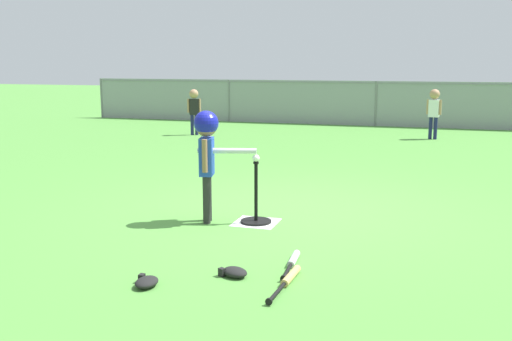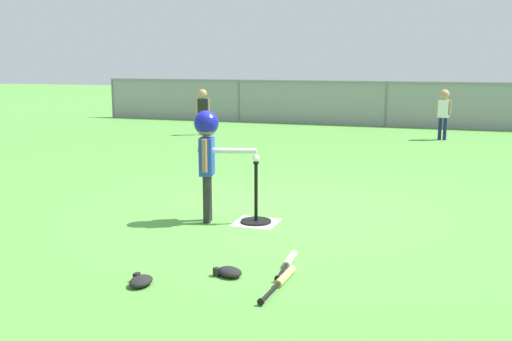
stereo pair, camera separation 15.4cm
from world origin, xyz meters
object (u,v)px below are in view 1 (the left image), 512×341
(batter_child, at_px, (207,143))
(fielder_deep_center, at_px, (194,106))
(spare_bat_wood, at_px, (288,279))
(batting_tee, at_px, (256,213))
(baseball_on_tee, at_px, (256,158))
(glove_near_bats, at_px, (146,282))
(spare_bat_silver, at_px, (292,261))
(fielder_near_left, at_px, (434,107))
(glove_by_plate, at_px, (234,272))

(batter_child, height_order, fielder_deep_center, batter_child)
(fielder_deep_center, relative_size, spare_bat_wood, 1.45)
(fielder_deep_center, bearing_deg, batting_tee, -62.17)
(batting_tee, bearing_deg, batter_child, -166.23)
(baseball_on_tee, distance_m, glove_near_bats, 2.05)
(baseball_on_tee, height_order, spare_bat_wood, baseball_on_tee)
(batter_child, xyz_separation_m, fielder_deep_center, (-3.03, 6.78, -0.16))
(spare_bat_silver, distance_m, glove_near_bats, 1.21)
(fielder_near_left, distance_m, glove_near_bats, 9.62)
(glove_near_bats, bearing_deg, baseball_on_tee, 82.37)
(glove_by_plate, bearing_deg, fielder_near_left, 81.45)
(batter_child, height_order, glove_by_plate, batter_child)
(batter_child, distance_m, glove_by_plate, 1.80)
(spare_bat_wood, bearing_deg, glove_near_bats, -159.09)
(batting_tee, xyz_separation_m, fielder_deep_center, (-3.52, 6.66, 0.56))
(batting_tee, distance_m, fielder_near_left, 7.69)
(batting_tee, bearing_deg, baseball_on_tee, 0.00)
(fielder_near_left, height_order, glove_by_plate, fielder_near_left)
(batting_tee, distance_m, fielder_deep_center, 7.55)
(spare_bat_silver, xyz_separation_m, glove_by_plate, (-0.37, -0.39, 0.01))
(fielder_deep_center, height_order, spare_bat_wood, fielder_deep_center)
(spare_bat_silver, relative_size, glove_near_bats, 2.77)
(fielder_near_left, bearing_deg, batting_tee, -102.46)
(baseball_on_tee, height_order, fielder_near_left, fielder_near_left)
(batting_tee, xyz_separation_m, spare_bat_silver, (0.67, -1.15, -0.07))
(batting_tee, xyz_separation_m, glove_by_plate, (0.30, -1.53, -0.06))
(batter_child, bearing_deg, glove_by_plate, -61.15)
(batting_tee, relative_size, batter_child, 0.55)
(fielder_deep_center, bearing_deg, fielder_near_left, 9.05)
(spare_bat_wood, xyz_separation_m, glove_by_plate, (-0.43, 0.01, 0.01))
(baseball_on_tee, relative_size, fielder_deep_center, 0.07)
(fielder_near_left, relative_size, spare_bat_wood, 1.50)
(batter_child, relative_size, glove_by_plate, 4.29)
(batter_child, height_order, spare_bat_silver, batter_child)
(fielder_near_left, bearing_deg, spare_bat_wood, -95.83)
(fielder_deep_center, xyz_separation_m, glove_near_bats, (3.26, -8.58, -0.63))
(fielder_near_left, relative_size, glove_by_plate, 3.94)
(glove_near_bats, bearing_deg, fielder_near_left, 78.51)
(batting_tee, xyz_separation_m, spare_bat_wood, (0.73, -1.55, -0.07))
(batter_child, bearing_deg, glove_near_bats, -82.91)
(batter_child, height_order, glove_near_bats, batter_child)
(fielder_deep_center, relative_size, spare_bat_silver, 1.65)
(fielder_deep_center, distance_m, spare_bat_wood, 9.26)
(spare_bat_wood, height_order, glove_near_bats, glove_near_bats)
(baseball_on_tee, relative_size, spare_bat_wood, 0.10)
(baseball_on_tee, bearing_deg, fielder_near_left, 77.54)
(spare_bat_silver, distance_m, glove_by_plate, 0.54)
(batter_child, bearing_deg, spare_bat_silver, -41.84)
(batter_child, height_order, spare_bat_wood, batter_child)
(batting_tee, relative_size, glove_by_plate, 2.37)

